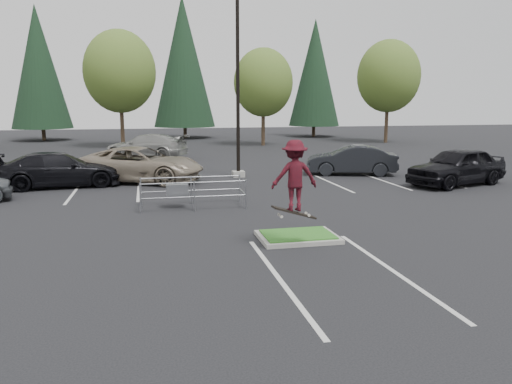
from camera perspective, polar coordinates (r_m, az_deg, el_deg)
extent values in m
plane|color=black|center=(14.25, 4.79, -5.38)|extent=(120.00, 120.00, 0.00)
cube|color=gray|center=(14.24, 4.79, -5.15)|extent=(2.20, 1.60, 0.12)
cube|color=#2B6821|center=(14.22, 4.80, -4.86)|extent=(1.95, 1.35, 0.05)
cube|color=beige|center=(22.43, -13.27, 0.18)|extent=(0.12, 5.20, 0.01)
cube|color=beige|center=(22.64, -20.11, -0.08)|extent=(0.12, 5.20, 0.01)
cube|color=beige|center=(23.16, -26.74, -0.34)|extent=(0.12, 5.20, 0.01)
cube|color=beige|center=(24.02, 8.72, 1.00)|extent=(0.12, 5.20, 0.01)
cube|color=beige|center=(25.11, 14.48, 1.20)|extent=(0.12, 5.20, 0.01)
cube|color=beige|center=(26.44, 19.71, 1.36)|extent=(0.12, 5.20, 0.01)
cube|color=beige|center=(11.15, 2.67, -9.88)|extent=(0.12, 6.00, 0.01)
cube|color=beige|center=(12.10, 15.26, -8.59)|extent=(0.12, 6.00, 0.01)
cube|color=gray|center=(25.78, -2.03, 2.08)|extent=(0.60, 0.60, 0.30)
cylinder|color=black|center=(25.54, -2.10, 12.91)|extent=(0.18, 0.18, 10.00)
cylinder|color=#38281C|center=(43.69, -15.03, 7.24)|extent=(0.32, 0.32, 3.50)
ellipsoid|color=#446424|center=(43.70, -15.32, 13.14)|extent=(5.89, 5.89, 6.77)
sphere|color=#446424|center=(43.34, -14.48, 12.23)|extent=(3.68, 3.68, 3.68)
sphere|color=#446424|center=(44.10, -15.92, 12.37)|extent=(4.05, 4.05, 4.05)
cylinder|color=#38281C|center=(44.13, 0.82, 7.32)|extent=(0.32, 0.32, 3.04)
ellipsoid|color=#446424|center=(44.09, 0.84, 12.41)|extent=(5.12, 5.12, 5.89)
sphere|color=#446424|center=(43.93, 1.70, 11.58)|extent=(3.20, 3.20, 3.20)
sphere|color=#446424|center=(44.36, 0.07, 11.78)|extent=(3.52, 3.52, 3.52)
cylinder|color=#38281C|center=(48.74, 14.67, 7.50)|extent=(0.32, 0.32, 3.42)
ellipsoid|color=#446424|center=(48.75, 14.91, 12.68)|extent=(5.76, 5.76, 6.62)
sphere|color=#446424|center=(48.73, 15.68, 11.79)|extent=(3.60, 3.60, 3.60)
sphere|color=#446424|center=(48.86, 14.13, 12.07)|extent=(3.96, 3.96, 3.96)
cylinder|color=#38281C|center=(54.11, -23.09, 6.08)|extent=(0.36, 0.36, 1.20)
cone|color=black|center=(54.11, -23.59, 12.95)|extent=(5.72, 5.72, 11.80)
cylinder|color=#38281C|center=(53.85, -8.10, 6.78)|extent=(0.36, 0.36, 1.20)
cone|color=black|center=(53.90, -8.30, 14.50)|extent=(6.38, 6.38, 13.30)
cylinder|color=#38281C|center=(55.72, 6.59, 6.93)|extent=(0.36, 0.36, 1.20)
cone|color=black|center=(55.70, 6.73, 13.36)|extent=(5.50, 5.50, 11.30)
cylinder|color=gray|center=(17.74, -13.08, -0.71)|extent=(0.06, 0.06, 1.07)
cylinder|color=gray|center=(19.02, -13.02, 0.03)|extent=(0.06, 0.06, 1.07)
cylinder|color=gray|center=(17.80, -7.07, -0.48)|extent=(0.06, 0.06, 1.07)
cylinder|color=gray|center=(19.08, -7.41, 0.24)|extent=(0.06, 0.06, 1.07)
cylinder|color=gray|center=(18.04, -1.17, -0.25)|extent=(0.06, 0.06, 1.07)
cylinder|color=gray|center=(19.31, -1.90, 0.44)|extent=(0.06, 0.06, 1.07)
cylinder|color=gray|center=(17.80, -7.07, -0.55)|extent=(3.73, 0.08, 0.05)
cylinder|color=gray|center=(17.71, -7.11, 1.07)|extent=(3.73, 0.08, 0.05)
cylinder|color=gray|center=(19.08, -7.41, 0.17)|extent=(3.73, 0.08, 0.05)
cylinder|color=gray|center=(19.00, -7.45, 1.69)|extent=(3.73, 0.08, 0.05)
cube|color=gray|center=(18.38, -9.00, 0.24)|extent=(0.80, 0.49, 0.45)
cube|color=black|center=(12.95, 4.36, -2.34)|extent=(1.19, 0.44, 0.40)
cylinder|color=beige|center=(12.76, 2.94, -2.83)|extent=(0.07, 0.04, 0.07)
cylinder|color=beige|center=(12.98, 2.65, -2.59)|extent=(0.07, 0.04, 0.07)
cylinder|color=beige|center=(12.96, 6.07, -2.66)|extent=(0.07, 0.04, 0.07)
cylinder|color=beige|center=(13.19, 5.73, -2.43)|extent=(0.07, 0.04, 0.07)
imported|color=maroon|center=(12.78, 4.42, 1.89)|extent=(1.20, 0.71, 1.83)
imported|color=gray|center=(24.78, -13.28, 3.10)|extent=(6.69, 4.95, 1.69)
imported|color=black|center=(24.37, -21.55, 2.40)|extent=(5.68, 2.84, 1.58)
imported|color=black|center=(26.96, 10.83, 3.61)|extent=(4.98, 2.99, 1.55)
imported|color=black|center=(25.00, 22.04, 2.75)|extent=(5.53, 3.57, 1.75)
imported|color=gray|center=(34.95, -12.28, 5.14)|extent=(6.13, 4.46, 1.65)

